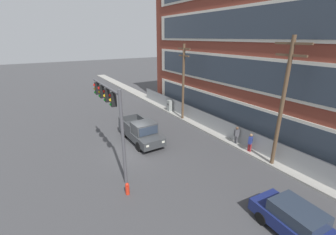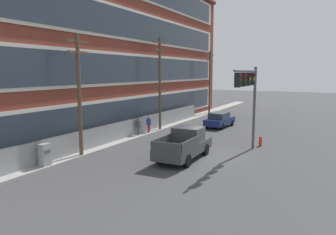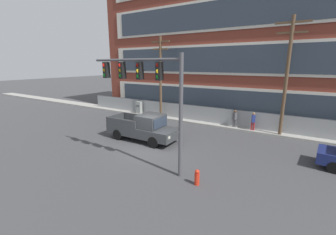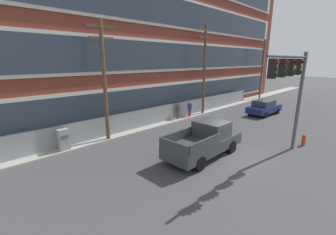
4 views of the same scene
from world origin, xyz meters
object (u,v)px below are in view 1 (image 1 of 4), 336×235
at_px(sedan_navy, 299,223).
at_px(utility_pole_midblock, 283,100).
at_px(electrical_cabinet, 169,106).
at_px(fire_hydrant, 127,189).
at_px(utility_pole_near_corner, 183,80).
at_px(traffic_signal_mast, 111,107).
at_px(pedestrian_by_fence, 250,142).
at_px(pedestrian_near_cabinet, 236,135).
at_px(pickup_truck_dark_grey, 141,132).

relative_size(sedan_navy, utility_pole_midblock, 0.50).
distance_m(electrical_cabinet, fire_hydrant, 15.79).
distance_m(sedan_navy, utility_pole_near_corner, 16.95).
bearing_deg(traffic_signal_mast, utility_pole_near_corner, 120.76).
height_order(pedestrian_by_fence, fire_hydrant, pedestrian_by_fence).
bearing_deg(pedestrian_by_fence, traffic_signal_mast, -108.78).
bearing_deg(utility_pole_midblock, electrical_cabinet, 179.81).
xyz_separation_m(pedestrian_near_cabinet, fire_hydrant, (1.25, -10.48, -0.59)).
xyz_separation_m(pickup_truck_dark_grey, utility_pole_near_corner, (-2.81, 6.44, 3.55)).
xyz_separation_m(electrical_cabinet, pedestrian_by_fence, (12.30, 0.01, 0.22)).
relative_size(pickup_truck_dark_grey, utility_pole_near_corner, 0.68).
height_order(pickup_truck_dark_grey, pedestrian_near_cabinet, pickup_truck_dark_grey).
distance_m(electrical_cabinet, pedestrian_by_fence, 12.30).
xyz_separation_m(pedestrian_by_fence, fire_hydrant, (-0.34, -10.32, -0.59)).
xyz_separation_m(utility_pole_near_corner, electrical_cabinet, (-3.03, 0.11, -3.75)).
relative_size(utility_pole_near_corner, pedestrian_by_fence, 4.87).
bearing_deg(pedestrian_near_cabinet, utility_pole_near_corner, -177.85).
distance_m(utility_pole_near_corner, pedestrian_near_cabinet, 8.45).
xyz_separation_m(sedan_navy, utility_pole_midblock, (-4.54, 4.63, 4.16)).
bearing_deg(utility_pole_near_corner, sedan_navy, -16.00).
distance_m(utility_pole_midblock, fire_hydrant, 11.49).
distance_m(traffic_signal_mast, electrical_cabinet, 13.91).
bearing_deg(pickup_truck_dark_grey, pedestrian_near_cabinet, 54.12).
bearing_deg(electrical_cabinet, pickup_truck_dark_grey, -48.29).
bearing_deg(traffic_signal_mast, pedestrian_near_cabinet, 79.91).
bearing_deg(electrical_cabinet, pedestrian_by_fence, 0.05).
bearing_deg(sedan_navy, utility_pole_midblock, 134.44).
distance_m(traffic_signal_mast, pickup_truck_dark_grey, 5.85).
relative_size(utility_pole_midblock, fire_hydrant, 11.55).
xyz_separation_m(pickup_truck_dark_grey, pedestrian_near_cabinet, (4.87, 6.73, 0.02)).
distance_m(pickup_truck_dark_grey, utility_pole_near_corner, 7.87).
distance_m(traffic_signal_mast, sedan_navy, 11.96).
height_order(sedan_navy, fire_hydrant, sedan_navy).
height_order(electrical_cabinet, pedestrian_near_cabinet, pedestrian_near_cabinet).
relative_size(electrical_cabinet, pedestrian_by_fence, 0.89).
bearing_deg(pedestrian_near_cabinet, traffic_signal_mast, -100.09).
xyz_separation_m(utility_pole_midblock, pedestrian_by_fence, (-2.10, 0.06, -3.98)).
bearing_deg(traffic_signal_mast, fire_hydrant, -6.21).
bearing_deg(pedestrian_by_fence, pickup_truck_dark_grey, -134.52).
distance_m(traffic_signal_mast, pedestrian_near_cabinet, 10.92).
bearing_deg(utility_pole_midblock, pedestrian_near_cabinet, 176.55).
relative_size(utility_pole_near_corner, electrical_cabinet, 5.45).
bearing_deg(utility_pole_midblock, fire_hydrant, -103.36).
relative_size(pickup_truck_dark_grey, fire_hydrant, 7.14).
relative_size(electrical_cabinet, fire_hydrant, 1.94).
bearing_deg(sedan_navy, utility_pole_near_corner, 164.00).
xyz_separation_m(sedan_navy, fire_hydrant, (-6.97, -5.63, -0.42)).
height_order(traffic_signal_mast, pedestrian_by_fence, traffic_signal_mast).
distance_m(sedan_navy, pedestrian_near_cabinet, 9.55).
distance_m(utility_pole_near_corner, pedestrian_by_fence, 9.91).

